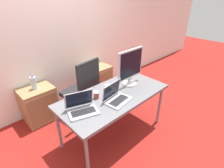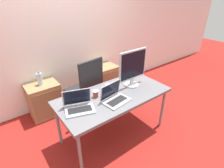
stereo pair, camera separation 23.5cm
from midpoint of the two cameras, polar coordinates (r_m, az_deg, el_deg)
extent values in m
plane|color=maroon|center=(2.85, -1.91, -15.77)|extent=(14.00, 14.00, 0.00)
cube|color=white|center=(3.27, -19.21, 14.90)|extent=(10.00, 0.05, 2.60)
cube|color=slate|center=(2.41, -2.17, -3.93)|extent=(1.57, 0.76, 0.04)
cylinder|color=gray|center=(2.14, -11.49, -22.75)|extent=(0.04, 0.04, 0.67)
cylinder|color=gray|center=(2.91, 13.02, -6.87)|extent=(0.04, 0.04, 0.67)
cylinder|color=gray|center=(2.56, -19.62, -13.77)|extent=(0.04, 0.04, 0.67)
cylinder|color=gray|center=(3.23, 3.75, -2.28)|extent=(0.04, 0.04, 0.67)
cylinder|color=#232326|center=(3.28, -12.08, -9.07)|extent=(0.56, 0.56, 0.04)
cylinder|color=gray|center=(3.16, -12.47, -5.96)|extent=(0.05, 0.05, 0.40)
cube|color=#232326|center=(3.05, -12.86, -2.89)|extent=(0.54, 0.54, 0.07)
cube|color=#232326|center=(2.71, -10.07, 1.33)|extent=(0.44, 0.10, 0.60)
cube|color=#99754C|center=(3.22, -24.75, -6.03)|extent=(0.51, 0.42, 0.60)
cube|color=olive|center=(3.05, -23.30, -7.74)|extent=(0.47, 0.01, 0.48)
cube|color=#99754C|center=(3.71, -6.60, 1.27)|extent=(0.51, 0.42, 0.60)
cube|color=olive|center=(3.56, -4.52, 0.16)|extent=(0.47, 0.01, 0.48)
cylinder|color=silver|center=(3.03, -26.27, 0.24)|extent=(0.08, 0.08, 0.20)
cylinder|color=#3359B2|center=(2.99, -26.72, 2.12)|extent=(0.04, 0.04, 0.02)
cube|color=#ADADB2|center=(2.11, -12.53, -9.14)|extent=(0.40, 0.32, 0.02)
cube|color=black|center=(2.11, -12.56, -8.94)|extent=(0.31, 0.21, 0.00)
cube|color=#ADADB2|center=(2.14, -13.90, -4.85)|extent=(0.34, 0.16, 0.22)
cube|color=black|center=(2.14, -13.79, -4.86)|extent=(0.31, 0.14, 0.20)
cube|color=#ADADB2|center=(2.25, -0.74, -5.64)|extent=(0.37, 0.27, 0.02)
cube|color=black|center=(2.25, -0.74, -5.44)|extent=(0.30, 0.16, 0.00)
cube|color=#ADADB2|center=(2.26, -3.13, -2.04)|extent=(0.35, 0.09, 0.22)
cube|color=black|center=(2.26, -3.05, -2.07)|extent=(0.32, 0.08, 0.20)
cylinder|color=#B7B7BC|center=(2.66, 3.16, 0.08)|extent=(0.21, 0.21, 0.02)
cylinder|color=#B7B7BC|center=(2.63, 3.20, 1.18)|extent=(0.06, 0.06, 0.10)
cube|color=#B7B7BC|center=(2.52, 3.36, 6.49)|extent=(0.48, 0.03, 0.43)
cube|color=black|center=(2.51, 3.63, 6.39)|extent=(0.45, 0.00, 0.39)
cylinder|color=white|center=(2.42, -4.00, -1.66)|extent=(0.08, 0.08, 0.12)
cylinder|color=maroon|center=(2.33, -8.06, -3.73)|extent=(0.07, 0.07, 0.09)
cylinder|color=white|center=(2.30, -8.14, -2.73)|extent=(0.07, 0.07, 0.01)
camera|label=1|loc=(0.12, -92.86, -1.56)|focal=28.00mm
camera|label=2|loc=(0.12, 87.14, 1.56)|focal=28.00mm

